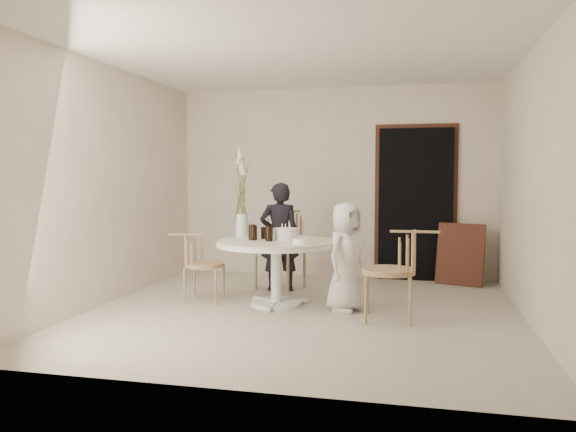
% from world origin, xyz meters
% --- Properties ---
extents(ground, '(4.50, 4.50, 0.00)m').
position_xyz_m(ground, '(0.00, 0.00, 0.00)').
color(ground, beige).
rests_on(ground, ground).
extents(room_shell, '(4.50, 4.50, 4.50)m').
position_xyz_m(room_shell, '(0.00, 0.00, 1.62)').
color(room_shell, white).
rests_on(room_shell, ground).
extents(doorway, '(1.00, 0.10, 2.10)m').
position_xyz_m(doorway, '(1.15, 2.19, 1.05)').
color(doorway, black).
rests_on(doorway, ground).
extents(door_trim, '(1.12, 0.03, 2.22)m').
position_xyz_m(door_trim, '(1.15, 2.23, 1.11)').
color(door_trim, '#5B281F').
rests_on(door_trim, ground).
extents(table, '(1.33, 1.33, 0.73)m').
position_xyz_m(table, '(-0.35, 0.25, 0.62)').
color(table, white).
rests_on(table, ground).
extents(picture_frame, '(0.64, 0.38, 0.82)m').
position_xyz_m(picture_frame, '(1.74, 1.95, 0.41)').
color(picture_frame, '#5B281F').
rests_on(picture_frame, ground).
extents(chair_far, '(0.65, 0.68, 1.00)m').
position_xyz_m(chair_far, '(-0.48, 1.29, 0.64)').
color(chair_far, '#9F7756').
rests_on(chair_far, ground).
extents(chair_right, '(0.57, 0.53, 0.92)m').
position_xyz_m(chair_right, '(1.03, -0.13, 0.59)').
color(chair_right, '#9F7756').
rests_on(chair_right, ground).
extents(chair_left, '(0.50, 0.46, 0.79)m').
position_xyz_m(chair_left, '(-1.32, 0.26, 0.51)').
color(chair_left, '#9F7756').
rests_on(chair_left, ground).
extents(girl, '(0.57, 0.46, 1.36)m').
position_xyz_m(girl, '(-0.51, 1.06, 0.68)').
color(girl, black).
rests_on(girl, ground).
extents(boy, '(0.59, 0.68, 1.17)m').
position_xyz_m(boy, '(0.44, 0.17, 0.58)').
color(boy, white).
rests_on(boy, ground).
extents(birthday_cake, '(0.27, 0.27, 0.18)m').
position_xyz_m(birthday_cake, '(-0.26, 0.32, 0.80)').
color(birthday_cake, white).
rests_on(birthday_cake, table).
extents(cola_tumbler_a, '(0.10, 0.10, 0.17)m').
position_xyz_m(cola_tumbler_a, '(-0.63, 0.26, 0.82)').
color(cola_tumbler_a, black).
rests_on(cola_tumbler_a, table).
extents(cola_tumbler_b, '(0.10, 0.10, 0.17)m').
position_xyz_m(cola_tumbler_b, '(-0.40, 0.15, 0.81)').
color(cola_tumbler_b, black).
rests_on(cola_tumbler_b, table).
extents(cola_tumbler_c, '(0.08, 0.08, 0.16)m').
position_xyz_m(cola_tumbler_c, '(-0.60, 0.21, 0.81)').
color(cola_tumbler_c, black).
rests_on(cola_tumbler_c, table).
extents(cola_tumbler_d, '(0.08, 0.08, 0.13)m').
position_xyz_m(cola_tumbler_d, '(-0.52, 0.36, 0.80)').
color(cola_tumbler_d, black).
rests_on(cola_tumbler_d, table).
extents(plate_stack, '(0.26, 0.26, 0.05)m').
position_xyz_m(plate_stack, '(-0.00, 0.01, 0.76)').
color(plate_stack, white).
rests_on(plate_stack, table).
extents(flower_vase, '(0.15, 0.15, 1.08)m').
position_xyz_m(flower_vase, '(-0.83, 0.51, 1.18)').
color(flower_vase, silver).
rests_on(flower_vase, table).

